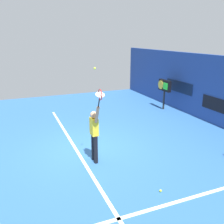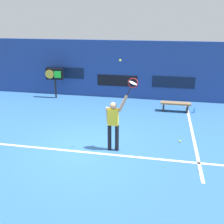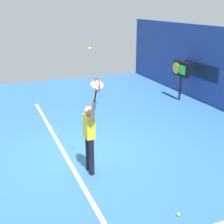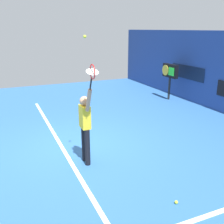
{
  "view_description": "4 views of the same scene",
  "coord_description": "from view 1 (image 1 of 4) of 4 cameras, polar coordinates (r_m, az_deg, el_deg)",
  "views": [
    {
      "loc": [
        7.87,
        -2.27,
        3.88
      ],
      "look_at": [
        0.62,
        0.68,
        1.49
      ],
      "focal_mm": 39.59,
      "sensor_mm": 36.0,
      "label": 1
    },
    {
      "loc": [
        2.48,
        -7.95,
        4.23
      ],
      "look_at": [
        0.9,
        0.08,
        1.31
      ],
      "focal_mm": 42.59,
      "sensor_mm": 36.0,
      "label": 2
    },
    {
      "loc": [
        7.32,
        -2.08,
        3.89
      ],
      "look_at": [
        0.99,
        0.51,
        1.49
      ],
      "focal_mm": 49.29,
      "sensor_mm": 36.0,
      "label": 3
    },
    {
      "loc": [
        6.62,
        -1.82,
        3.18
      ],
      "look_at": [
        1.33,
        0.48,
        1.35
      ],
      "focal_mm": 42.32,
      "sensor_mm": 36.0,
      "label": 4
    }
  ],
  "objects": [
    {
      "name": "tennis_player",
      "position": [
        7.79,
        -4.09,
        -4.65
      ],
      "size": [
        0.72,
        0.31,
        1.96
      ],
      "color": "black",
      "rests_on": "ground_plane"
    },
    {
      "name": "court_sideline",
      "position": [
        7.11,
        20.61,
        -17.27
      ],
      "size": [
        0.1,
        7.0,
        0.01
      ],
      "primitive_type": "cube",
      "color": "white",
      "rests_on": "ground_plane"
    },
    {
      "name": "ground_plane",
      "position": [
        9.06,
        -5.56,
        -8.44
      ],
      "size": [
        18.0,
        18.0,
        0.0
      ],
      "primitive_type": "plane",
      "color": "#2D609E"
    },
    {
      "name": "sponsor_banner_center",
      "position": [
        11.85,
        23.76,
        1.28
      ],
      "size": [
        2.2,
        0.03,
        0.6
      ],
      "primitive_type": "cube",
      "color": "black"
    },
    {
      "name": "spare_ball",
      "position": [
        6.87,
        11.14,
        -17.4
      ],
      "size": [
        0.07,
        0.07,
        0.07
      ],
      "primitive_type": "sphere",
      "color": "#CCE033",
      "rests_on": "ground_plane"
    },
    {
      "name": "sponsor_banner_portside",
      "position": [
        13.96,
        15.18,
        5.67
      ],
      "size": [
        2.2,
        0.03,
        0.6
      ],
      "primitive_type": "cube",
      "color": "#0C1933"
    },
    {
      "name": "court_baseline",
      "position": [
        8.96,
        -8.16,
        -8.8
      ],
      "size": [
        10.0,
        0.1,
        0.01
      ],
      "primitive_type": "cube",
      "color": "white",
      "rests_on": "ground_plane"
    },
    {
      "name": "tennis_ball",
      "position": [
        7.1,
        -4.02,
        10.02
      ],
      "size": [
        0.07,
        0.07,
        0.07
      ],
      "primitive_type": "sphere",
      "color": "#CCE033"
    },
    {
      "name": "tennis_racket",
      "position": [
        6.86,
        -2.8,
        3.8
      ],
      "size": [
        0.41,
        0.27,
        0.62
      ],
      "color": "black"
    },
    {
      "name": "scoreboard_clock",
      "position": [
        13.82,
        12.03,
        5.74
      ],
      "size": [
        0.96,
        0.2,
        1.64
      ],
      "color": "black",
      "rests_on": "ground_plane"
    },
    {
      "name": "back_wall",
      "position": [
        11.81,
        24.51,
        4.09
      ],
      "size": [
        18.0,
        0.2,
        3.11
      ],
      "primitive_type": "cube",
      "color": "navy",
      "rests_on": "ground_plane"
    }
  ]
}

